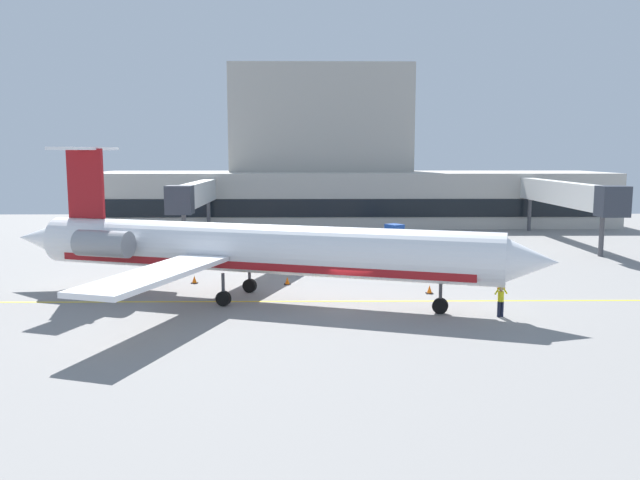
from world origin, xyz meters
TOP-DOWN VIEW (x-y plane):
  - ground at (-0.00, 0.00)m, footprint 120.00×120.00m
  - terminal_building at (1.51, 48.12)m, footprint 65.80×15.38m
  - jet_bridge_west at (23.62, 27.61)m, footprint 2.40×23.26m
  - jet_bridge_east at (-14.44, 29.86)m, footprint 2.40×18.83m
  - regional_jet at (-6.19, 2.62)m, footprint 34.77×25.68m
  - baggage_tug at (-0.57, 12.97)m, footprint 4.16×2.54m
  - pushback_tractor at (-19.04, 25.87)m, footprint 3.49×2.87m
  - belt_loader at (6.46, 26.66)m, footprint 3.74×3.38m
  - marshaller at (8.34, -1.84)m, footprint 0.82×0.34m
  - safety_cone_alpha at (-3.99, 7.33)m, footprint 0.47×0.47m
  - safety_cone_bravo at (5.47, 4.27)m, footprint 0.47×0.47m
  - safety_cone_charlie at (-10.59, 7.81)m, footprint 0.47×0.47m

SIDE VIEW (x-z plane):
  - ground at x=0.00m, z-range -0.10..0.00m
  - safety_cone_alpha at x=-3.99m, z-range -0.03..0.52m
  - safety_cone_bravo at x=5.47m, z-range -0.03..0.52m
  - safety_cone_charlie at x=-10.59m, z-range -0.03..0.52m
  - baggage_tug at x=-0.57m, z-range -0.07..1.84m
  - marshaller at x=8.34m, z-range 0.01..1.91m
  - belt_loader at x=6.46m, z-range -0.10..2.04m
  - pushback_tractor at x=-19.04m, z-range -0.11..2.07m
  - regional_jet at x=-6.19m, z-range -1.53..8.03m
  - jet_bridge_east at x=-14.44m, z-range 1.72..7.94m
  - jet_bridge_west at x=23.62m, z-range 1.81..8.18m
  - terminal_building at x=1.51m, z-range -3.41..17.20m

